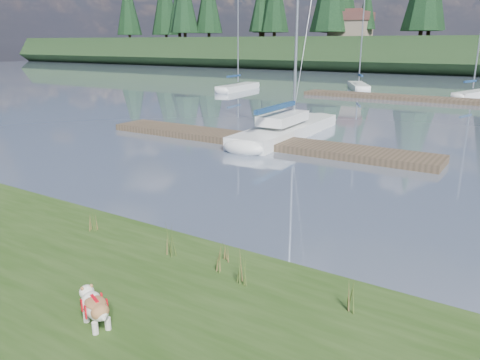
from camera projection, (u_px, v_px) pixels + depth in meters
The scene contains 17 objects.
ground at pixel (439, 102), 36.13m from camera, with size 200.00×200.00×0.00m, color slate.
bulldog at pixel (95, 306), 6.96m from camera, with size 0.85×0.55×0.50m.
sailboat_main at pixel (293, 125), 23.45m from camera, with size 2.29×9.83×13.95m.
dock_near at pixel (257, 141), 21.20m from camera, with size 16.00×2.00×0.30m, color #4C3D2C.
dock_far at pixel (468, 102), 35.05m from camera, with size 26.00×2.20×0.30m, color #4C3D2C.
sailboat_bg_0 at pixel (241, 86), 45.06m from camera, with size 2.03×7.29×10.52m.
sailboat_bg_1 at pixel (358, 85), 46.10m from camera, with size 4.33×6.82×10.48m.
sailboat_bg_2 at pixel (475, 94), 38.68m from camera, with size 2.72×5.90×8.98m.
weed_0 at pixel (169, 242), 9.25m from camera, with size 0.17×0.14×0.68m.
weed_1 at pixel (225, 250), 9.06m from camera, with size 0.17×0.14×0.52m.
weed_2 at pixel (243, 268), 8.19m from camera, with size 0.17×0.14×0.71m.
weed_3 at pixel (93, 221), 10.52m from camera, with size 0.17×0.14×0.55m.
weed_4 at pixel (219, 262), 8.66m from camera, with size 0.17×0.14×0.42m.
weed_5 at pixel (352, 299), 7.29m from camera, with size 0.17×0.14×0.59m.
mud_lip at pixel (170, 243), 10.60m from camera, with size 60.00×0.50×0.14m, color #33281C.
conifer_1 at pixel (261, 4), 86.72m from camera, with size 4.40×4.40×11.30m.
house_0 at pixel (351, 24), 77.73m from camera, with size 6.30×5.30×4.65m.
Camera 1 is at (6.61, -8.95, 4.45)m, focal length 35.00 mm.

